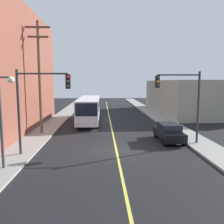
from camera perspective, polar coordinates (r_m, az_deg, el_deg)
name	(u,v)px	position (r m, az deg, el deg)	size (l,w,h in m)	color
ground_plane	(116,150)	(18.68, 1.04, -9.17)	(120.00, 120.00, 0.00)	black
sidewalk_left	(50,126)	(29.03, -14.66, -3.32)	(2.50, 90.00, 0.15)	gray
sidewalk_right	(171,125)	(29.57, 14.02, -3.11)	(2.50, 90.00, 0.15)	gray
lane_stripe_center	(110,120)	(33.33, -0.52, -1.86)	(0.16, 60.00, 0.01)	#D8CC4C
building_right_warehouse	(192,97)	(43.19, 18.77, 3.53)	(12.00, 21.20, 5.55)	gray
city_bus	(89,108)	(31.23, -5.51, 0.85)	(2.58, 12.16, 3.20)	silver
parked_car_black	(169,132)	(21.80, 13.50, -4.70)	(1.90, 4.44, 1.62)	black
utility_pole_near	(39,73)	(24.64, -17.06, 8.95)	(2.40, 0.28, 10.95)	brown
traffic_signal_left_corner	(40,96)	(17.32, -16.89, 3.71)	(3.75, 0.48, 6.00)	#2D2D33
traffic_signal_right_corner	(181,94)	(20.45, 16.16, 4.23)	(3.75, 0.48, 6.00)	#2D2D33
street_lamp_left	(4,108)	(15.22, -24.54, 0.80)	(0.98, 0.40, 5.50)	#38383D
fire_hydrant	(177,126)	(26.18, 15.30, -3.34)	(0.44, 0.26, 0.84)	red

